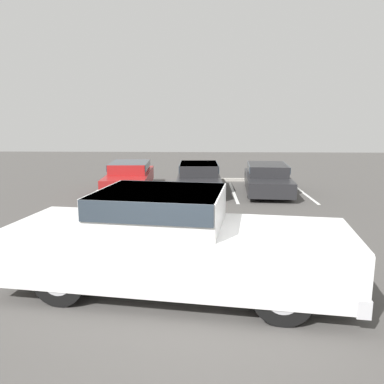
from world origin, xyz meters
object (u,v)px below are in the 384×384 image
Objects in this scene: parked_sedan_c at (267,177)px; wheel_stop_curb at (236,180)px; pickup_truck at (178,241)px; parked_sedan_a at (130,175)px; parked_sedan_b at (199,176)px.

parked_sedan_c reaches higher than wheel_stop_curb.
parked_sedan_c is at bearing 79.43° from pickup_truck.
pickup_truck is at bearing 12.39° from parked_sedan_a.
wheel_stop_curb is (4.84, 2.61, -0.59)m from parked_sedan_a.
parked_sedan_a is 3.01m from parked_sedan_b.
parked_sedan_b is at bearing -88.33° from parked_sedan_c.
pickup_truck is at bearing -14.18° from parked_sedan_c.
pickup_truck reaches higher than parked_sedan_b.
parked_sedan_b is at bearing 96.45° from pickup_truck.
wheel_stop_curb is at bearing 144.73° from parked_sedan_b.
parked_sedan_b reaches higher than parked_sedan_c.
pickup_truck reaches higher than parked_sedan_c.
parked_sedan_b is 2.90m from parked_sedan_c.
parked_sedan_a is 1.03× the size of parked_sedan_c.
parked_sedan_c is at bearing 86.12° from parked_sedan_b.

